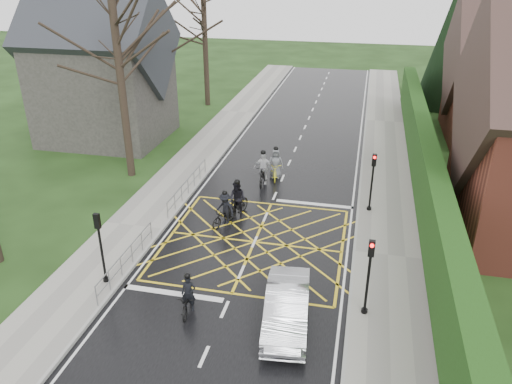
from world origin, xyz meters
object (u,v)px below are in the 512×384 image
at_px(cyclist_back, 237,202).
at_px(cyclist_front, 263,172).
at_px(cyclist_mid, 225,212).
at_px(car, 287,307).
at_px(cyclist_rear, 188,299).
at_px(cyclist_lead, 275,167).

height_order(cyclist_back, cyclist_front, cyclist_front).
xyz_separation_m(cyclist_mid, car, (4.18, -6.63, 0.06)).
bearing_deg(cyclist_front, cyclist_back, -98.86).
xyz_separation_m(cyclist_front, car, (3.36, -11.73, -0.05)).
bearing_deg(cyclist_rear, cyclist_mid, 86.31).
xyz_separation_m(cyclist_back, cyclist_front, (0.43, 4.16, -0.00)).
distance_m(cyclist_rear, cyclist_front, 11.83).
bearing_deg(cyclist_back, cyclist_front, 102.22).
bearing_deg(car, cyclist_back, 110.59).
bearing_deg(cyclist_mid, cyclist_front, 103.79).
distance_m(cyclist_back, car, 8.47).
xyz_separation_m(cyclist_front, cyclist_lead, (0.55, 0.97, -0.08)).
xyz_separation_m(cyclist_rear, cyclist_mid, (-0.51, 6.73, 0.13)).
relative_size(cyclist_back, cyclist_lead, 0.98).
height_order(cyclist_lead, car, cyclist_lead).
bearing_deg(cyclist_back, cyclist_rear, -70.82).
distance_m(cyclist_front, car, 12.20).
bearing_deg(cyclist_lead, cyclist_mid, -113.00).
height_order(cyclist_front, cyclist_lead, cyclist_front).
bearing_deg(cyclist_front, cyclist_lead, 57.60).
xyz_separation_m(cyclist_back, car, (3.80, -7.57, -0.05)).
xyz_separation_m(cyclist_rear, cyclist_lead, (0.85, 12.80, 0.16)).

